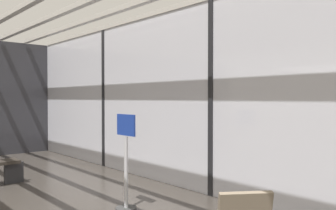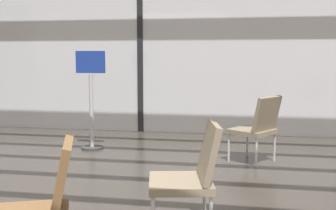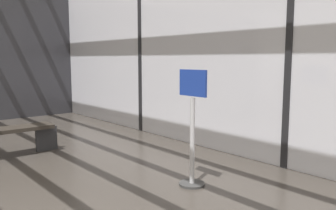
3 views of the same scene
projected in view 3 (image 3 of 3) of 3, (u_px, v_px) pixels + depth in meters
The scene contains 5 objects.
glass_curtain_wall at pixel (291, 51), 4.86m from camera, with size 14.00×0.08×3.36m, color silver.
window_mullion_0 at pixel (142, 53), 7.50m from camera, with size 0.10×0.12×3.36m, color black.
window_mullion_1 at pixel (291, 51), 4.86m from camera, with size 0.10×0.12×3.36m, color black.
waiting_bench at pixel (4, 135), 5.56m from camera, with size 0.44×1.70×0.47m.
info_sign at pixel (192, 132), 4.27m from camera, with size 0.44×0.32×1.44m.
Camera 3 is at (2.62, 0.70, 1.57)m, focal length 37.31 mm.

